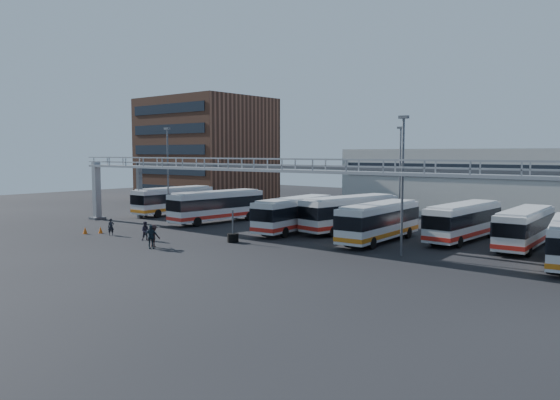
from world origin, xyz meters
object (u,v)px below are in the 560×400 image
Objects in this scene: bus_8 at (525,227)px; cone_right at (100,230)px; bus_4 at (295,213)px; pedestrian_a at (111,227)px; pedestrian_b at (146,231)px; light_pole_mid at (403,178)px; bus_0 at (174,199)px; bus_5 at (350,212)px; light_pole_left at (168,170)px; cone_left at (85,230)px; bus_7 at (464,220)px; pedestrian_d at (151,237)px; tire_stack at (233,237)px; bus_6 at (379,221)px; bus_2 at (217,205)px; pedestrian_c at (153,236)px; light_pole_back at (400,171)px.

bus_8 reaches higher than cone_right.
bus_4 is at bearing 41.89° from cone_right.
bus_4 is at bearing -21.00° from pedestrian_a.
bus_8 is 31.17m from pedestrian_b.
light_pole_mid reaches higher than bus_0.
bus_5 reaches higher than bus_8.
light_pole_left reaches higher than cone_left.
light_pole_mid is 10.25m from bus_7.
cone_left is at bearing -128.40° from bus_5.
tire_stack is at bearing -0.61° from pedestrian_d.
bus_6 is 18.86m from pedestrian_d.
tire_stack is (13.97, 5.43, 0.13)m from cone_left.
bus_5 is at bearing 140.12° from light_pole_mid.
cone_left is 1.04× the size of cone_right.
bus_2 is 6.26× the size of pedestrian_c.
light_pole_left is 12.51m from pedestrian_b.
bus_4 is 14.25m from pedestrian_c.
cone_right is (-33.07, -16.80, -1.42)m from bus_8.
cone_left reaches higher than cone_right.
pedestrian_c is (-22.98, -18.33, -0.82)m from bus_8.
light_pole_left reaches higher than cone_right.
pedestrian_b is (-21.31, -17.01, -0.98)m from bus_7.
bus_4 is 6.04× the size of pedestrian_c.
pedestrian_c is (-8.96, -24.35, -4.81)m from light_pole_back.
pedestrian_c is at bearing -104.53° from bus_5.
pedestrian_c is 0.97× the size of pedestrian_d.
light_pole_mid is 22.27m from pedestrian_b.
tire_stack is at bearing -33.63° from bus_2.
pedestrian_c is at bearing -144.61° from bus_8.
bus_6 is at bearing 8.27° from light_pole_left.
bus_7 is 5.09m from bus_8.
bus_2 is at bearing -158.62° from bus_5.
bus_2 is 30.65m from bus_8.
pedestrian_b is 7.71m from tire_stack.
light_pole_mid is 0.95× the size of bus_7.
bus_6 is at bearing -17.01° from pedestrian_d.
pedestrian_b is at bearing -63.75° from pedestrian_a.
pedestrian_c is at bearing -8.62° from cone_right.
bus_2 is (9.79, -2.06, 0.05)m from bus_0.
pedestrian_b is 0.87× the size of pedestrian_d.
pedestrian_a is (-0.86, -12.52, -1.13)m from bus_2.
light_pole_back is at bearing 4.53° from pedestrian_d.
pedestrian_a is at bearing -60.68° from bus_0.
tire_stack is (-0.41, -7.95, -1.37)m from bus_4.
bus_4 is at bearing 10.86° from pedestrian_d.
bus_2 is 7.43× the size of pedestrian_a.
pedestrian_a is (-31.21, -16.87, -0.97)m from bus_8.
tire_stack is at bearing -165.64° from light_pole_mid.
light_pole_left reaches higher than bus_7.
bus_6 is 18.70m from pedestrian_c.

